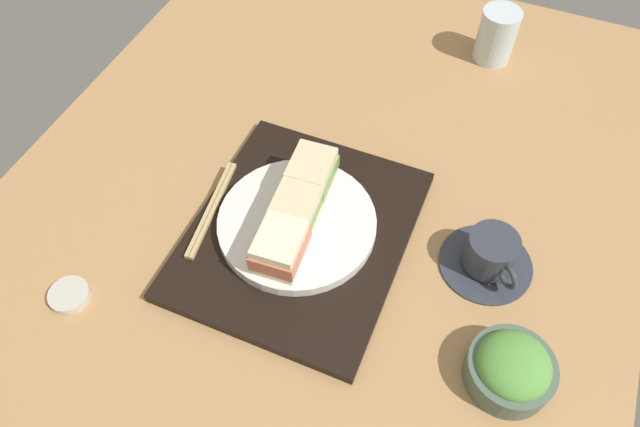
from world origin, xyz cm
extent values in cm
cube|color=tan|center=(0.00, 0.00, -1.50)|extent=(140.00, 100.00, 3.00)
cube|color=black|center=(2.92, -0.10, 0.83)|extent=(37.20, 31.31, 1.65)
cylinder|color=white|center=(2.39, -0.63, 2.52)|extent=(23.87, 23.87, 1.74)
cube|color=beige|center=(-4.55, -1.22, 4.26)|extent=(8.00, 6.62, 1.75)
cube|color=#669347|center=(-4.55, -1.22, 6.24)|extent=(8.36, 7.11, 2.20)
cube|color=beige|center=(-4.55, -1.22, 8.21)|extent=(8.00, 6.62, 1.75)
cube|color=beige|center=(2.39, -0.63, 4.22)|extent=(8.00, 6.62, 1.66)
cube|color=#669347|center=(2.39, -0.63, 6.15)|extent=(8.33, 6.76, 2.21)
cube|color=beige|center=(2.39, -0.63, 8.09)|extent=(8.00, 6.62, 1.66)
cube|color=#EFE5C1|center=(9.34, -0.04, 4.15)|extent=(8.00, 6.62, 1.51)
cube|color=#CC6B4C|center=(9.34, -0.04, 6.19)|extent=(8.48, 7.11, 2.58)
cube|color=#EFE5C1|center=(9.34, -0.04, 8.24)|extent=(8.00, 6.62, 1.51)
cylinder|color=#4C6051|center=(12.73, 33.80, 2.06)|extent=(11.36, 11.36, 4.13)
ellipsoid|color=#5B9E42|center=(12.73, 33.80, 4.13)|extent=(9.49, 9.49, 5.22)
cube|color=tan|center=(4.66, -14.36, 2.00)|extent=(18.50, 3.15, 0.70)
cube|color=tan|center=(4.58, -13.73, 2.00)|extent=(18.50, 3.15, 0.70)
cylinder|color=#333842|center=(-3.14, 27.32, 0.40)|extent=(13.77, 13.77, 0.80)
cylinder|color=#333842|center=(-3.14, 27.32, 3.66)|extent=(7.30, 7.30, 5.73)
cylinder|color=black|center=(-3.14, 27.32, 6.13)|extent=(6.72, 6.72, 0.40)
torus|color=#333842|center=(-0.20, 30.40, 3.66)|extent=(3.35, 3.45, 4.01)
cylinder|color=silver|center=(-49.83, 17.21, 5.08)|extent=(7.23, 7.23, 10.16)
cylinder|color=beige|center=(25.11, -25.89, 0.71)|extent=(5.73, 5.73, 1.41)
camera|label=1|loc=(47.81, 22.14, 75.25)|focal=33.14mm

